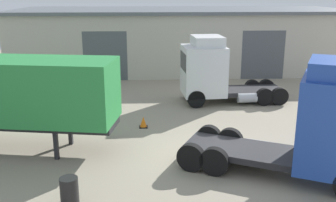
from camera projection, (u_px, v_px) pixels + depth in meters
ground_plane at (214, 156)px, 15.90m from camera, size 60.00×60.00×0.00m
warehouse_building at (180, 39)px, 33.11m from camera, size 26.97×9.78×4.94m
tractor_unit_white at (211, 71)px, 23.06m from camera, size 6.18×2.91×3.93m
tractor_unit_blue at (320, 125)px, 13.45m from camera, size 6.95×5.10×4.31m
oil_drum at (69, 191)px, 12.30m from camera, size 0.58×0.58×0.88m
traffic_cone at (143, 122)px, 19.17m from camera, size 0.40×0.40×0.55m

